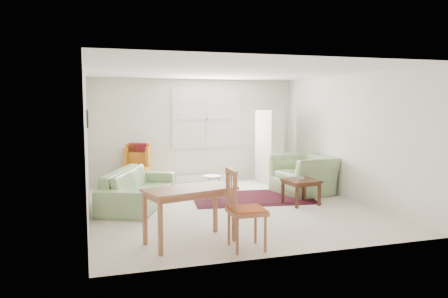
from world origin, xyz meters
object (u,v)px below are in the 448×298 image
object	(u,v)px
wingback_chair	(135,166)
stool	(212,187)
sofa	(139,181)
armchair	(304,171)
desk_chair	(247,209)
cabinet	(270,147)
coffee_table	(301,192)
desk	(190,215)

from	to	relation	value
wingback_chair	stool	xyz separation A→B (m)	(1.37, -1.58, -0.27)
sofa	armchair	world-z (taller)	armchair
stool	desk_chair	bearing A→B (deg)	-97.08
armchair	cabinet	bearing A→B (deg)	-179.29
armchair	coffee_table	xyz separation A→B (m)	(-0.56, -0.95, -0.24)
cabinet	coffee_table	bearing A→B (deg)	-109.84
wingback_chair	stool	world-z (taller)	wingback_chair
cabinet	desk	world-z (taller)	cabinet
cabinet	desk_chair	size ratio (longest dim) A/B	1.63
wingback_chair	desk_chair	world-z (taller)	desk_chair
desk	desk_chair	distance (m)	0.82
wingback_chair	cabinet	xyz separation A→B (m)	(3.17, -0.28, 0.37)
sofa	desk	xyz separation A→B (m)	(0.43, -2.50, -0.08)
desk	cabinet	bearing A→B (deg)	53.99
sofa	armchair	xyz separation A→B (m)	(3.51, 0.09, 0.02)
sofa	desk_chair	distance (m)	3.16
cabinet	desk_chair	xyz separation A→B (m)	(-2.19, -4.38, -0.34)
coffee_table	desk_chair	xyz separation A→B (m)	(-1.86, -2.10, 0.30)
coffee_table	stool	world-z (taller)	coffee_table
wingback_chair	desk	size ratio (longest dim) A/B	0.83
sofa	cabinet	size ratio (longest dim) A/B	1.32
wingback_chair	stool	size ratio (longest dim) A/B	2.12
coffee_table	sofa	bearing A→B (deg)	163.71
wingback_chair	stool	distance (m)	2.11
sofa	coffee_table	distance (m)	3.08
coffee_table	cabinet	xyz separation A→B (m)	(0.32, 2.28, 0.64)
armchair	wingback_chair	world-z (taller)	wingback_chair
armchair	desk_chair	size ratio (longest dim) A/B	1.15
desk	sofa	bearing A→B (deg)	99.65
cabinet	desk	bearing A→B (deg)	-137.76
wingback_chair	coffee_table	bearing A→B (deg)	-19.59
coffee_table	desk	bearing A→B (deg)	-146.96
coffee_table	wingback_chair	bearing A→B (deg)	138.10
armchair	stool	size ratio (longest dim) A/B	2.60
cabinet	sofa	bearing A→B (deg)	-168.39
sofa	wingback_chair	xyz separation A→B (m)	(0.10, 1.69, 0.04)
armchair	cabinet	xyz separation A→B (m)	(-0.24, 1.33, 0.40)
wingback_chair	desk	xyz separation A→B (m)	(0.32, -4.20, -0.12)
sofa	desk_chair	xyz separation A→B (m)	(1.09, -2.96, 0.07)
armchair	desk_chair	xyz separation A→B (m)	(-2.43, -3.05, 0.06)
stool	cabinet	xyz separation A→B (m)	(1.81, 1.30, 0.64)
stool	desk	xyz separation A→B (m)	(-1.04, -2.61, 0.15)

